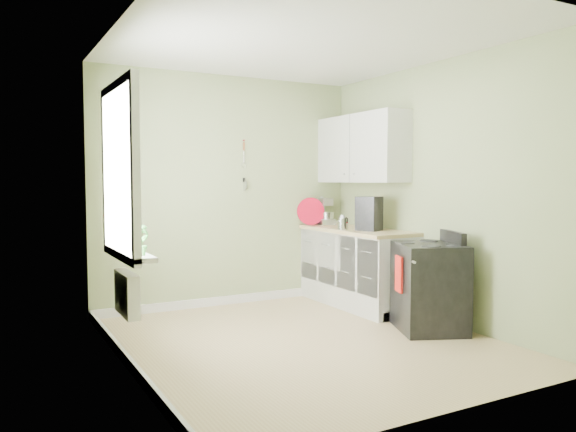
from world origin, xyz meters
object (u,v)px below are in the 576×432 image
kettle (342,222)px  stand_mixer (324,212)px  stove (429,286)px  coffee_maker (369,214)px

kettle → stand_mixer: bearing=71.8°
kettle → stove: bearing=-79.2°
coffee_maker → stand_mixer: bearing=87.2°
stove → stand_mixer: size_ratio=2.60×
stand_mixer → kettle: 0.83m
stand_mixer → coffee_maker: coffee_maker is taller
stove → coffee_maker: size_ratio=2.54×
stand_mixer → coffee_maker: (-0.05, -1.02, 0.02)m
stand_mixer → coffee_maker: bearing=-92.8°
stove → coffee_maker: 1.17m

